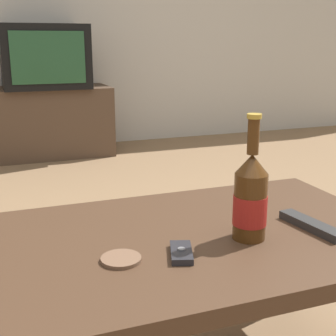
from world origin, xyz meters
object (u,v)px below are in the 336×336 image
beer_bottle (250,198)px  tv_stand (48,122)px  television (44,56)px  remote_control (311,225)px  cell_phone (181,253)px

beer_bottle → tv_stand: bearing=93.1°
tv_stand → beer_bottle: bearing=-86.9°
tv_stand → television: size_ratio=1.54×
beer_bottle → television: bearing=93.1°
television → remote_control: (0.32, -2.78, -0.32)m
tv_stand → remote_control: tv_stand is taller
beer_bottle → remote_control: 0.19m
television → remote_control: bearing=-83.5°
beer_bottle → cell_phone: bearing=-170.2°
tv_stand → television: 0.49m
cell_phone → remote_control: bearing=22.5°
cell_phone → beer_bottle: bearing=28.2°
tv_stand → beer_bottle: 2.80m
remote_control → television: bearing=88.6°
remote_control → cell_phone: bearing=176.3°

